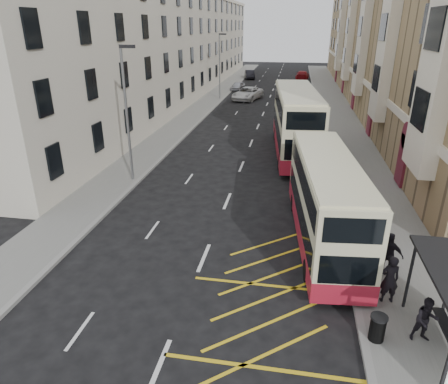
% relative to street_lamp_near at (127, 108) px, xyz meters
% --- Properties ---
extents(ground, '(200.00, 200.00, 0.00)m').
position_rel_street_lamp_near_xyz_m(ground, '(6.35, -12.00, -4.64)').
color(ground, black).
rests_on(ground, ground).
extents(pavement_right, '(4.00, 120.00, 0.15)m').
position_rel_street_lamp_near_xyz_m(pavement_right, '(14.35, 18.00, -4.56)').
color(pavement_right, slate).
rests_on(pavement_right, ground).
extents(pavement_left, '(3.00, 120.00, 0.15)m').
position_rel_street_lamp_near_xyz_m(pavement_left, '(-1.15, 18.00, -4.56)').
color(pavement_left, slate).
rests_on(pavement_left, ground).
extents(kerb_right, '(0.25, 120.00, 0.15)m').
position_rel_street_lamp_near_xyz_m(kerb_right, '(12.35, 18.00, -4.56)').
color(kerb_right, gray).
rests_on(kerb_right, ground).
extents(kerb_left, '(0.25, 120.00, 0.15)m').
position_rel_street_lamp_near_xyz_m(kerb_left, '(0.35, 18.00, -4.56)').
color(kerb_left, gray).
rests_on(kerb_left, ground).
extents(road_markings, '(10.00, 110.00, 0.01)m').
position_rel_street_lamp_near_xyz_m(road_markings, '(6.35, 33.00, -4.63)').
color(road_markings, silver).
rests_on(road_markings, ground).
extents(terrace_right, '(10.75, 79.00, 15.25)m').
position_rel_street_lamp_near_xyz_m(terrace_right, '(21.23, 33.38, 2.88)').
color(terrace_right, '#9D825B').
rests_on(terrace_right, ground).
extents(terrace_left, '(9.18, 79.00, 13.25)m').
position_rel_street_lamp_near_xyz_m(terrace_left, '(-7.08, 33.50, 1.88)').
color(terrace_left, beige).
rests_on(terrace_left, ground).
extents(guard_railing, '(0.06, 6.56, 1.01)m').
position_rel_street_lamp_near_xyz_m(guard_railing, '(12.60, -6.25, -3.78)').
color(guard_railing, red).
rests_on(guard_railing, pavement_right).
extents(street_lamp_near, '(0.93, 0.18, 8.00)m').
position_rel_street_lamp_near_xyz_m(street_lamp_near, '(0.00, 0.00, 0.00)').
color(street_lamp_near, slate).
rests_on(street_lamp_near, pavement_left).
extents(street_lamp_far, '(0.93, 0.18, 8.00)m').
position_rel_street_lamp_near_xyz_m(street_lamp_far, '(0.00, 30.00, 0.00)').
color(street_lamp_far, slate).
rests_on(street_lamp_far, pavement_left).
extents(double_decker_front, '(3.21, 10.06, 3.94)m').
position_rel_street_lamp_near_xyz_m(double_decker_front, '(11.35, -5.68, -2.63)').
color(double_decker_front, beige).
rests_on(double_decker_front, ground).
extents(double_decker_rear, '(3.87, 12.24, 4.80)m').
position_rel_street_lamp_near_xyz_m(double_decker_rear, '(9.90, 7.72, -2.19)').
color(double_decker_rear, beige).
rests_on(double_decker_rear, ground).
extents(litter_bin, '(0.53, 0.53, 0.88)m').
position_rel_street_lamp_near_xyz_m(litter_bin, '(12.70, -11.89, -4.03)').
color(litter_bin, black).
rests_on(litter_bin, pavement_right).
extents(pedestrian_near, '(0.72, 0.54, 1.82)m').
position_rel_street_lamp_near_xyz_m(pedestrian_near, '(13.37, -9.88, -3.58)').
color(pedestrian_near, black).
rests_on(pedestrian_near, pavement_right).
extents(pedestrian_mid, '(0.81, 0.66, 1.53)m').
position_rel_street_lamp_near_xyz_m(pedestrian_mid, '(14.11, -11.67, -3.72)').
color(pedestrian_mid, black).
rests_on(pedestrian_mid, pavement_right).
extents(pedestrian_far, '(1.14, 0.79, 1.80)m').
position_rel_street_lamp_near_xyz_m(pedestrian_far, '(13.68, -8.18, -3.59)').
color(pedestrian_far, black).
rests_on(pedestrian_far, pavement_right).
extents(white_van, '(4.08, 6.27, 1.60)m').
position_rel_street_lamp_near_xyz_m(white_van, '(3.56, 30.60, -3.83)').
color(white_van, white).
rests_on(white_van, ground).
extents(car_silver, '(2.14, 4.04, 1.31)m').
position_rel_street_lamp_near_xyz_m(car_silver, '(1.15, 38.16, -3.98)').
color(car_silver, '#ADAFB6').
rests_on(car_silver, ground).
extents(car_dark, '(2.44, 4.71, 1.48)m').
position_rel_street_lamp_near_xyz_m(car_dark, '(1.29, 52.55, -3.90)').
color(car_dark, black).
rests_on(car_dark, ground).
extents(car_red, '(2.52, 5.33, 1.50)m').
position_rel_street_lamp_near_xyz_m(car_red, '(10.72, 53.13, -3.89)').
color(car_red, maroon).
rests_on(car_red, ground).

